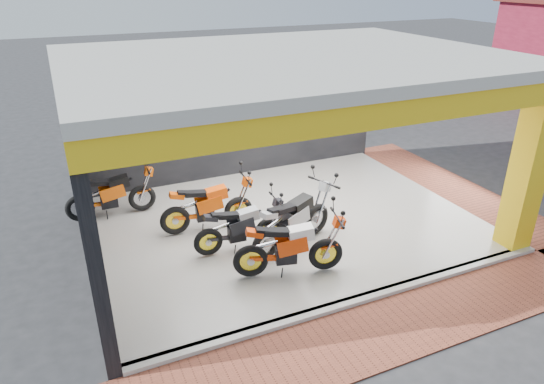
# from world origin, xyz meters

# --- Properties ---
(ground) EXTENTS (80.00, 80.00, 0.00)m
(ground) POSITION_xyz_m (0.00, 0.00, 0.00)
(ground) COLOR #2D2D30
(ground) RESTS_ON ground
(showroom_floor) EXTENTS (8.00, 6.00, 0.10)m
(showroom_floor) POSITION_xyz_m (0.00, 2.00, 0.05)
(showroom_floor) COLOR silver
(showroom_floor) RESTS_ON ground
(showroom_ceiling) EXTENTS (8.40, 6.40, 0.20)m
(showroom_ceiling) POSITION_xyz_m (0.00, 2.00, 3.60)
(showroom_ceiling) COLOR beige
(showroom_ceiling) RESTS_ON corner_column
(back_wall) EXTENTS (8.20, 0.20, 3.50)m
(back_wall) POSITION_xyz_m (0.00, 5.10, 1.75)
(back_wall) COLOR black
(back_wall) RESTS_ON ground
(left_wall) EXTENTS (0.20, 6.20, 3.50)m
(left_wall) POSITION_xyz_m (-4.10, 2.00, 1.75)
(left_wall) COLOR black
(left_wall) RESTS_ON ground
(corner_column) EXTENTS (0.50, 0.50, 3.50)m
(corner_column) POSITION_xyz_m (3.75, -0.75, 1.75)
(corner_column) COLOR yellow
(corner_column) RESTS_ON ground
(header_beam_front) EXTENTS (8.40, 0.30, 0.40)m
(header_beam_front) POSITION_xyz_m (0.00, -1.00, 3.30)
(header_beam_front) COLOR yellow
(header_beam_front) RESTS_ON corner_column
(header_beam_right) EXTENTS (0.30, 6.40, 0.40)m
(header_beam_right) POSITION_xyz_m (4.00, 2.00, 3.30)
(header_beam_right) COLOR yellow
(header_beam_right) RESTS_ON corner_column
(floor_kerb) EXTENTS (8.00, 0.20, 0.10)m
(floor_kerb) POSITION_xyz_m (0.00, -1.02, 0.05)
(floor_kerb) COLOR silver
(floor_kerb) RESTS_ON ground
(paver_front) EXTENTS (9.00, 1.40, 0.03)m
(paver_front) POSITION_xyz_m (0.00, -1.80, 0.01)
(paver_front) COLOR #984832
(paver_front) RESTS_ON ground
(paver_right) EXTENTS (1.40, 7.00, 0.03)m
(paver_right) POSITION_xyz_m (4.80, 2.00, 0.01)
(paver_right) COLOR #984832
(paver_right) RESTS_ON ground
(moto_hero) EXTENTS (2.26, 1.30, 1.30)m
(moto_hero) POSITION_xyz_m (-0.19, -0.05, 0.75)
(moto_hero) COLOR #E03A09
(moto_hero) RESTS_ON showroom_floor
(moto_row_a) EXTENTS (1.95, 0.80, 1.17)m
(moto_row_a) POSITION_xyz_m (-0.76, 1.24, 0.69)
(moto_row_a) COLOR black
(moto_row_a) RESTS_ON showroom_floor
(moto_row_b) EXTENTS (2.39, 1.55, 1.37)m
(moto_row_b) POSITION_xyz_m (0.30, 1.19, 0.78)
(moto_row_b) COLOR #AAADB2
(moto_row_b) RESTS_ON showroom_floor
(moto_row_c) EXTENTS (2.15, 0.92, 1.29)m
(moto_row_c) POSITION_xyz_m (-1.02, 2.27, 0.74)
(moto_row_c) COLOR #E85009
(moto_row_c) RESTS_ON showroom_floor
(moto_row_d) EXTENTS (2.08, 0.80, 1.26)m
(moto_row_d) POSITION_xyz_m (-2.80, 3.77, 0.73)
(moto_row_d) COLOR #E55709
(moto_row_d) RESTS_ON showroom_floor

